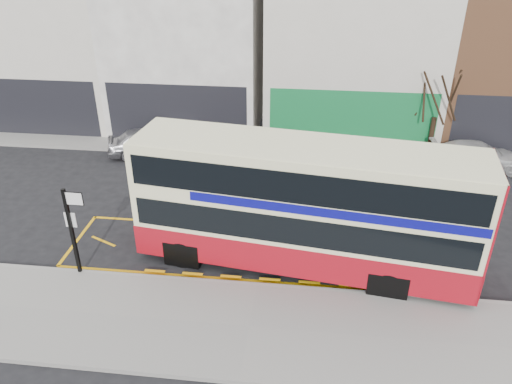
# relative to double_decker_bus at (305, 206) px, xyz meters

# --- Properties ---
(ground) EXTENTS (120.00, 120.00, 0.00)m
(ground) POSITION_rel_double_decker_bus_xyz_m (-1.41, -1.10, -2.34)
(ground) COLOR black
(ground) RESTS_ON ground
(pavement) EXTENTS (40.00, 4.00, 0.15)m
(pavement) POSITION_rel_double_decker_bus_xyz_m (-1.41, -3.40, -2.27)
(pavement) COLOR gray
(pavement) RESTS_ON ground
(kerb) EXTENTS (40.00, 0.15, 0.15)m
(kerb) POSITION_rel_double_decker_bus_xyz_m (-1.41, -1.47, -2.27)
(kerb) COLOR gray
(kerb) RESTS_ON ground
(far_pavement) EXTENTS (50.00, 3.00, 0.15)m
(far_pavement) POSITION_rel_double_decker_bus_xyz_m (-1.41, 9.90, -2.27)
(far_pavement) COLOR gray
(far_pavement) RESTS_ON ground
(road_markings) EXTENTS (14.00, 3.40, 0.01)m
(road_markings) POSITION_rel_double_decker_bus_xyz_m (-1.41, 0.50, -2.34)
(road_markings) COLOR #F8AE0D
(road_markings) RESTS_ON ground
(terrace_far_left) EXTENTS (8.00, 8.01, 10.80)m
(terrace_far_left) POSITION_rel_double_decker_bus_xyz_m (-14.91, 13.89, 2.48)
(terrace_far_left) COLOR silver
(terrace_far_left) RESTS_ON ground
(terrace_left) EXTENTS (8.00, 8.01, 11.80)m
(terrace_left) POSITION_rel_double_decker_bus_xyz_m (-6.91, 13.89, 2.98)
(terrace_left) COLOR white
(terrace_left) RESTS_ON ground
(terrace_green_shop) EXTENTS (9.00, 8.01, 11.30)m
(terrace_green_shop) POSITION_rel_double_decker_bus_xyz_m (2.09, 13.89, 2.73)
(terrace_green_shop) COLOR silver
(terrace_green_shop) RESTS_ON ground
(double_decker_bus) EXTENTS (11.40, 4.03, 4.46)m
(double_decker_bus) POSITION_rel_double_decker_bus_xyz_m (0.00, 0.00, 0.00)
(double_decker_bus) COLOR #F3EFB9
(double_decker_bus) RESTS_ON ground
(bus_stop_post) EXTENTS (0.78, 0.14, 3.15)m
(bus_stop_post) POSITION_rel_double_decker_bus_xyz_m (-7.35, -1.49, -0.31)
(bus_stop_post) COLOR black
(bus_stop_post) RESTS_ON pavement
(car_silver) EXTENTS (4.38, 2.81, 1.39)m
(car_silver) POSITION_rel_double_decker_bus_xyz_m (-8.01, 8.34, -1.65)
(car_silver) COLOR #ADADB2
(car_silver) RESTS_ON ground
(car_grey) EXTENTS (4.42, 2.69, 1.38)m
(car_grey) POSITION_rel_double_decker_bus_xyz_m (-2.56, 7.54, -1.65)
(car_grey) COLOR #36373C
(car_grey) RESTS_ON ground
(car_white) EXTENTS (4.50, 1.96, 1.29)m
(car_white) POSITION_rel_double_decker_bus_xyz_m (8.04, 8.56, -1.70)
(car_white) COLOR silver
(car_white) RESTS_ON ground
(street_tree_right) EXTENTS (2.61, 2.61, 5.63)m
(street_tree_right) POSITION_rel_double_decker_bus_xyz_m (6.01, 9.67, 1.50)
(street_tree_right) COLOR black
(street_tree_right) RESTS_ON ground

